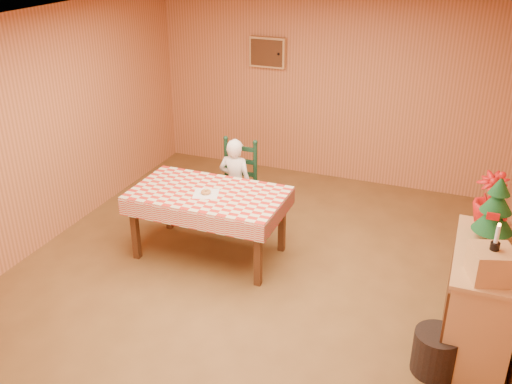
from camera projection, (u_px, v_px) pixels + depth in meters
ground at (249, 282)px, 5.92m from camera, size 6.00×6.00×0.00m
cabin_walls at (268, 98)px, 5.59m from camera, size 5.10×6.05×2.65m
dining_table at (208, 199)px, 6.15m from camera, size 1.66×0.96×0.77m
ladder_chair at (237, 186)px, 6.89m from camera, size 0.44×0.40×1.08m
seated_child at (235, 183)px, 6.81m from camera, size 0.41×0.27×1.12m
napkin at (206, 194)px, 6.07m from camera, size 0.33×0.33×0.00m
donut at (206, 192)px, 6.06m from camera, size 0.14×0.14×0.04m
shelf_unit at (479, 299)px, 4.88m from camera, size 0.54×1.24×0.93m
crate at (491, 264)px, 4.29m from camera, size 0.38×0.38×0.25m
christmas_tree at (496, 209)px, 4.77m from camera, size 0.34×0.34×0.62m
flower_arrangement at (489, 198)px, 5.06m from camera, size 0.36×0.36×0.48m
candle_set at (496, 242)px, 4.21m from camera, size 0.07×0.07×0.22m
storage_bin at (436, 352)px, 4.67m from camera, size 0.48×0.48×0.38m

